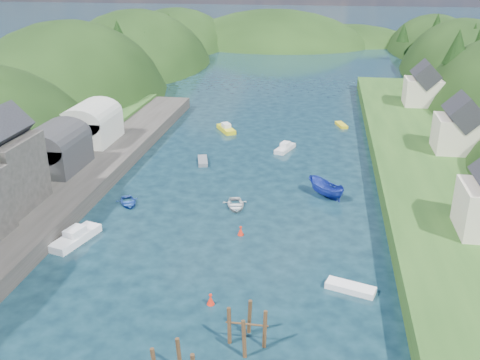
# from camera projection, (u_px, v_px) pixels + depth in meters

# --- Properties ---
(ground) EXTENTS (600.00, 600.00, 0.00)m
(ground) POSITION_uv_depth(u_px,v_px,m) (262.00, 151.00, 84.99)
(ground) COLOR black
(ground) RESTS_ON ground
(hillside_left) EXTENTS (44.00, 245.56, 52.00)m
(hillside_left) POSITION_uv_depth(u_px,v_px,m) (72.00, 138.00, 117.41)
(hillside_left) COLOR black
(hillside_left) RESTS_ON ground
(far_hills) EXTENTS (103.00, 68.00, 44.00)m
(far_hills) POSITION_uv_depth(u_px,v_px,m) (304.00, 71.00, 202.16)
(far_hills) COLOR black
(far_hills) RESTS_ON ground
(hill_trees) EXTENTS (91.87, 149.64, 11.64)m
(hill_trees) POSITION_uv_depth(u_px,v_px,m) (280.00, 65.00, 94.03)
(hill_trees) COLOR black
(hill_trees) RESTS_ON ground
(quay_left) EXTENTS (12.00, 110.00, 2.00)m
(quay_left) POSITION_uv_depth(u_px,v_px,m) (21.00, 218.00, 60.70)
(quay_left) COLOR #2D2B28
(quay_left) RESTS_ON ground
(boat_sheds) EXTENTS (7.00, 21.00, 7.50)m
(boat_sheds) POSITION_uv_depth(u_px,v_px,m) (73.00, 132.00, 76.71)
(boat_sheds) COLOR #2D2D30
(boat_sheds) RESTS_ON quay_left
(terrace_right) EXTENTS (16.00, 120.00, 2.40)m
(terrace_right) POSITION_uv_depth(u_px,v_px,m) (437.00, 177.00, 71.77)
(terrace_right) COLOR #234719
(terrace_right) RESTS_ON ground
(right_bank_cottages) EXTENTS (9.00, 59.24, 8.41)m
(right_bank_cottages) POSITION_uv_depth(u_px,v_px,m) (453.00, 127.00, 77.17)
(right_bank_cottages) COLOR beige
(right_bank_cottages) RESTS_ON terrace_right
(piling_cluster_far) EXTENTS (3.36, 3.12, 3.83)m
(piling_cluster_far) POSITION_uv_depth(u_px,v_px,m) (247.00, 330.00, 41.77)
(piling_cluster_far) COLOR #382314
(piling_cluster_far) RESTS_ON ground
(channel_buoy_near) EXTENTS (0.70, 0.70, 1.10)m
(channel_buoy_near) POSITION_uv_depth(u_px,v_px,m) (211.00, 300.00, 47.02)
(channel_buoy_near) COLOR red
(channel_buoy_near) RESTS_ON ground
(channel_buoy_far) EXTENTS (0.70, 0.70, 1.10)m
(channel_buoy_far) POSITION_uv_depth(u_px,v_px,m) (241.00, 231.00, 58.91)
(channel_buoy_far) COLOR red
(channel_buoy_far) RESTS_ON ground
(moored_boats) EXTENTS (33.94, 86.63, 2.25)m
(moored_boats) POSITION_uv_depth(u_px,v_px,m) (226.00, 254.00, 53.95)
(moored_boats) COLOR silver
(moored_boats) RESTS_ON ground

